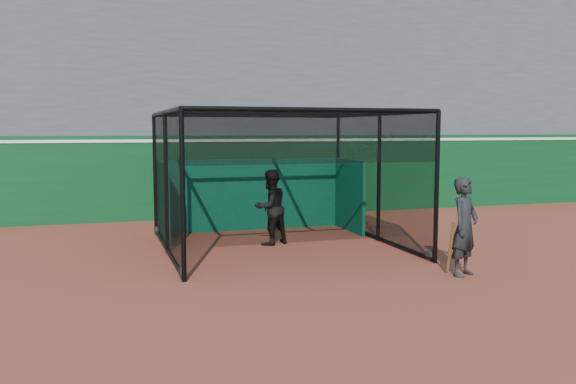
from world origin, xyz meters
name	(u,v)px	position (x,y,z in m)	size (l,w,h in m)	color
ground	(311,282)	(0.00, 0.00, 0.00)	(120.00, 120.00, 0.00)	brown
outfield_wall	(218,175)	(0.00, 8.50, 1.29)	(50.00, 0.50, 2.50)	#0A3B1A
grandstand	(197,79)	(0.00, 12.27, 4.48)	(50.00, 7.85, 8.95)	#4C4C4F
batting_cage	(278,181)	(0.40, 3.36, 1.52)	(5.14, 5.31, 3.05)	black
batter	(270,207)	(0.29, 3.64, 0.88)	(0.85, 0.67, 1.76)	black
on_deck_player	(465,227)	(2.86, -0.36, 0.91)	(0.79, 0.71, 1.82)	black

